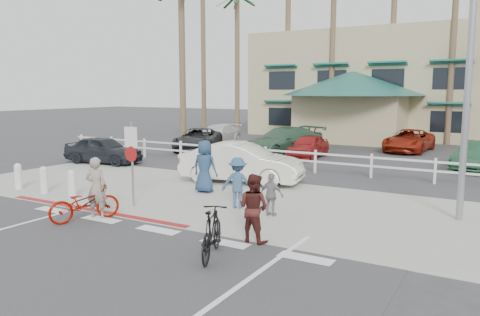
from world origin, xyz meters
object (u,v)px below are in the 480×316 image
Objects in this scene: bike_red at (85,203)px; bike_black at (212,233)px; car_white_sedan at (242,163)px; sign_post at (132,159)px; car_red_compact at (103,150)px.

bike_black is (4.53, -0.61, 0.04)m from bike_red.
bike_black is 0.39× the size of car_white_sedan.
sign_post is 2.12m from bike_red.
car_white_sedan is 1.20× the size of car_red_compact.
car_red_compact reaches higher than bike_black.
sign_post is 1.60× the size of bike_black.
sign_post is at bearing -135.63° from car_red_compact.
bike_black is at bearing -164.37° from car_white_sedan.
bike_red is at bearing 161.73° from car_white_sedan.
bike_red is (0.00, -1.90, -0.95)m from sign_post.
sign_post reaches higher than bike_black.
car_red_compact is at bearing 74.43° from car_white_sedan.
car_red_compact is (-8.25, 0.82, -0.11)m from car_white_sedan.
car_white_sedan reaches higher than car_red_compact.
bike_red is 10.51m from car_red_compact.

